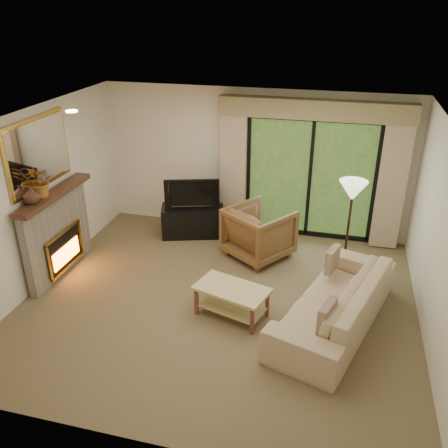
% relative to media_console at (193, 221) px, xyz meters
% --- Properties ---
extents(floor, '(5.50, 5.50, 0.00)m').
position_rel_media_console_xyz_m(floor, '(1.01, -1.95, -0.28)').
color(floor, brown).
rests_on(floor, ground).
extents(ceiling, '(5.50, 5.50, 0.00)m').
position_rel_media_console_xyz_m(ceiling, '(1.01, -1.95, 2.32)').
color(ceiling, white).
rests_on(ceiling, ground).
extents(wall_back, '(5.00, 0.00, 5.00)m').
position_rel_media_console_xyz_m(wall_back, '(1.01, 0.55, 1.02)').
color(wall_back, white).
rests_on(wall_back, ground).
extents(wall_front, '(5.00, 0.00, 5.00)m').
position_rel_media_console_xyz_m(wall_front, '(1.01, -4.45, 1.02)').
color(wall_front, white).
rests_on(wall_front, ground).
extents(wall_left, '(0.00, 5.00, 5.00)m').
position_rel_media_console_xyz_m(wall_left, '(-1.74, -1.95, 1.02)').
color(wall_left, white).
rests_on(wall_left, ground).
extents(wall_right, '(0.00, 5.00, 5.00)m').
position_rel_media_console_xyz_m(wall_right, '(3.76, -1.95, 1.02)').
color(wall_right, white).
rests_on(wall_right, ground).
extents(fireplace, '(0.24, 1.70, 1.37)m').
position_rel_media_console_xyz_m(fireplace, '(-1.62, -1.75, 0.41)').
color(fireplace, gray).
rests_on(fireplace, floor).
extents(mirror, '(0.07, 1.45, 1.02)m').
position_rel_media_console_xyz_m(mirror, '(-1.70, -1.75, 1.67)').
color(mirror, gold).
rests_on(mirror, wall_left).
extents(sliding_door, '(2.26, 0.10, 2.16)m').
position_rel_media_console_xyz_m(sliding_door, '(2.01, 0.50, 0.82)').
color(sliding_door, black).
rests_on(sliding_door, floor).
extents(curtain_left, '(0.45, 0.18, 2.35)m').
position_rel_media_console_xyz_m(curtain_left, '(0.66, 0.39, 0.92)').
color(curtain_left, tan).
rests_on(curtain_left, floor).
extents(curtain_right, '(0.45, 0.18, 2.35)m').
position_rel_media_console_xyz_m(curtain_right, '(3.36, 0.39, 0.92)').
color(curtain_right, tan).
rests_on(curtain_right, floor).
extents(cornice, '(3.20, 0.24, 0.32)m').
position_rel_media_console_xyz_m(cornice, '(2.01, 0.41, 2.04)').
color(cornice, '#99875C').
rests_on(cornice, wall_back).
extents(media_console, '(1.21, 0.81, 0.55)m').
position_rel_media_console_xyz_m(media_console, '(0.00, 0.00, 0.00)').
color(media_console, black).
rests_on(media_console, floor).
extents(tv, '(0.96, 0.41, 0.56)m').
position_rel_media_console_xyz_m(tv, '(0.00, 0.00, 0.56)').
color(tv, black).
rests_on(tv, media_console).
extents(armchair, '(1.31, 1.32, 0.87)m').
position_rel_media_console_xyz_m(armchair, '(1.31, -0.48, 0.16)').
color(armchair, brown).
rests_on(armchair, floor).
extents(sofa, '(1.65, 2.61, 0.71)m').
position_rel_media_console_xyz_m(sofa, '(2.62, -2.07, 0.08)').
color(sofa, tan).
rests_on(sofa, floor).
extents(pillow_near, '(0.22, 0.40, 0.39)m').
position_rel_media_console_xyz_m(pillow_near, '(2.54, -2.78, 0.32)').
color(pillow_near, brown).
rests_on(pillow_near, sofa).
extents(pillow_far, '(0.20, 0.38, 0.36)m').
position_rel_media_console_xyz_m(pillow_far, '(2.54, -1.37, 0.31)').
color(pillow_far, brown).
rests_on(pillow_far, sofa).
extents(coffee_table, '(1.09, 0.79, 0.44)m').
position_rel_media_console_xyz_m(coffee_table, '(1.26, -2.22, -0.06)').
color(coffee_table, tan).
rests_on(coffee_table, floor).
extents(floor_lamp, '(0.51, 0.51, 1.56)m').
position_rel_media_console_xyz_m(floor_lamp, '(2.72, -0.71, 0.50)').
color(floor_lamp, beige).
rests_on(floor_lamp, floor).
extents(vase, '(0.31, 0.31, 0.25)m').
position_rel_media_console_xyz_m(vase, '(-1.60, -2.21, 1.22)').
color(vase, '#462A1D').
rests_on(vase, fireplace).
extents(branches, '(0.50, 0.46, 0.48)m').
position_rel_media_console_xyz_m(branches, '(-1.60, -1.97, 1.33)').
color(branches, '#A46421').
rests_on(branches, fireplace).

